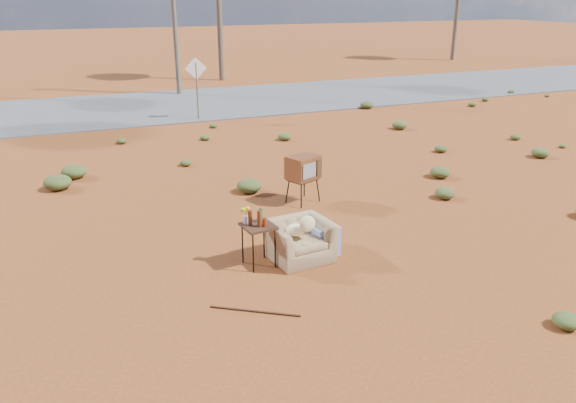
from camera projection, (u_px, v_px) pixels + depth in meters
name	position (u px, v px, depth m)	size (l,w,h in m)	color
ground	(289.00, 269.00, 9.26)	(140.00, 140.00, 0.00)	brown
highway	(143.00, 107.00, 22.23)	(140.00, 7.00, 0.04)	#565659
armchair	(303.00, 235.00, 9.54)	(1.26, 0.88, 0.90)	#947550
tv_unit	(303.00, 168.00, 11.95)	(0.79, 0.72, 1.04)	black
side_table	(256.00, 223.00, 9.16)	(0.56, 0.56, 1.01)	#3C2215
rusty_bar	(255.00, 311.00, 8.01)	(0.04, 0.04, 1.33)	#4A1F13
road_sign	(196.00, 77.00, 19.66)	(0.78, 0.06, 2.19)	brown
scrub_patch	(180.00, 187.00, 12.73)	(17.49, 8.07, 0.33)	#404E22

